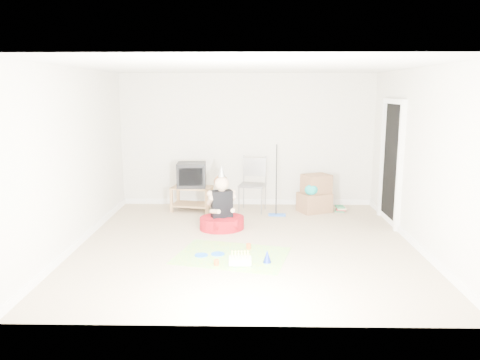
{
  "coord_description": "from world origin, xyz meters",
  "views": [
    {
      "loc": [
        0.03,
        -6.73,
        2.27
      ],
      "look_at": [
        -0.1,
        0.4,
        0.9
      ],
      "focal_mm": 35.0,
      "sensor_mm": 36.0,
      "label": 1
    }
  ],
  "objects_px": {
    "tv_stand": "(192,196)",
    "folding_chair": "(252,185)",
    "seated_woman": "(222,215)",
    "birthday_cake": "(240,261)",
    "crt_tv": "(192,175)",
    "cardboard_boxes": "(315,194)"
  },
  "relations": [
    {
      "from": "crt_tv",
      "to": "cardboard_boxes",
      "type": "bearing_deg",
      "value": -4.09
    },
    {
      "from": "crt_tv",
      "to": "seated_woman",
      "type": "height_order",
      "value": "seated_woman"
    },
    {
      "from": "crt_tv",
      "to": "folding_chair",
      "type": "xyz_separation_m",
      "value": [
        1.15,
        -0.01,
        -0.19
      ]
    },
    {
      "from": "cardboard_boxes",
      "to": "seated_woman",
      "type": "height_order",
      "value": "seated_woman"
    },
    {
      "from": "folding_chair",
      "to": "birthday_cake",
      "type": "height_order",
      "value": "folding_chair"
    },
    {
      "from": "tv_stand",
      "to": "birthday_cake",
      "type": "xyz_separation_m",
      "value": [
        0.97,
        -2.81,
        -0.23
      ]
    },
    {
      "from": "tv_stand",
      "to": "seated_woman",
      "type": "xyz_separation_m",
      "value": [
        0.64,
        -1.2,
        -0.04
      ]
    },
    {
      "from": "crt_tv",
      "to": "folding_chair",
      "type": "distance_m",
      "value": 1.17
    },
    {
      "from": "tv_stand",
      "to": "folding_chair",
      "type": "height_order",
      "value": "folding_chair"
    },
    {
      "from": "crt_tv",
      "to": "tv_stand",
      "type": "bearing_deg",
      "value": -66.6
    },
    {
      "from": "tv_stand",
      "to": "seated_woman",
      "type": "bearing_deg",
      "value": -61.9
    },
    {
      "from": "crt_tv",
      "to": "folding_chair",
      "type": "height_order",
      "value": "folding_chair"
    },
    {
      "from": "seated_woman",
      "to": "birthday_cake",
      "type": "bearing_deg",
      "value": -78.38
    },
    {
      "from": "folding_chair",
      "to": "birthday_cake",
      "type": "relative_size",
      "value": 3.45
    },
    {
      "from": "tv_stand",
      "to": "seated_woman",
      "type": "distance_m",
      "value": 1.36
    },
    {
      "from": "seated_woman",
      "to": "tv_stand",
      "type": "bearing_deg",
      "value": 118.1
    },
    {
      "from": "tv_stand",
      "to": "crt_tv",
      "type": "relative_size",
      "value": 1.52
    },
    {
      "from": "crt_tv",
      "to": "seated_woman",
      "type": "distance_m",
      "value": 1.44
    },
    {
      "from": "folding_chair",
      "to": "tv_stand",
      "type": "bearing_deg",
      "value": 179.26
    },
    {
      "from": "seated_woman",
      "to": "birthday_cake",
      "type": "height_order",
      "value": "seated_woman"
    },
    {
      "from": "folding_chair",
      "to": "seated_woman",
      "type": "bearing_deg",
      "value": -113.43
    },
    {
      "from": "folding_chair",
      "to": "seated_woman",
      "type": "distance_m",
      "value": 1.32
    }
  ]
}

